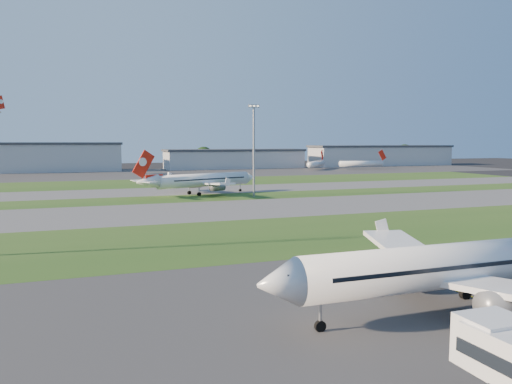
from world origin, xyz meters
name	(u,v)px	position (x,y,z in m)	size (l,w,h in m)	color
grass_strip_a	(281,235)	(0.00, 52.00, 0.01)	(300.00, 34.00, 0.01)	#244918
taxiway_a	(226,210)	(0.00, 85.00, 0.01)	(300.00, 32.00, 0.01)	#515154
grass_strip_b	(200,198)	(0.00, 110.00, 0.01)	(300.00, 18.00, 0.01)	#244918
taxiway_b	(184,191)	(0.00, 132.00, 0.01)	(300.00, 26.00, 0.01)	#515154
grass_strip_c	(167,183)	(0.00, 165.00, 0.01)	(300.00, 40.00, 0.01)	#244918
apron_far	(146,173)	(0.00, 225.00, 0.01)	(400.00, 80.00, 0.01)	#333335
airliner_parked	(460,266)	(0.65, 11.31, 4.30)	(39.25, 33.34, 12.26)	white
airliner_taxiing	(203,180)	(2.98, 118.63, 4.18)	(36.61, 30.95, 11.91)	white
mini_jet_near	(316,164)	(94.07, 227.05, 3.28)	(20.46, 22.39, 9.48)	white
mini_jet_far	(361,163)	(119.46, 220.94, 3.28)	(28.61, 5.89, 9.48)	white
light_mast_centre	(254,144)	(15.00, 108.00, 14.81)	(3.20, 0.70, 25.80)	gray
hangar_west	(50,157)	(-45.00, 255.00, 7.64)	(71.40, 23.00, 15.20)	#9B9DA2
hangar_east	(235,159)	(55.00, 255.00, 5.64)	(81.60, 23.00, 11.20)	#9B9DA2
hangar_far_east	(381,155)	(155.00, 255.00, 6.64)	(96.90, 23.00, 13.20)	#9B9DA2
tree_mid_west	(100,159)	(-20.00, 266.00, 5.84)	(9.90, 9.90, 10.80)	black
tree_mid_east	(204,156)	(40.00, 269.00, 6.81)	(11.55, 11.55, 12.60)	black
tree_east	(318,156)	(115.00, 267.00, 6.16)	(10.45, 10.45, 11.40)	black
tree_far_east	(405,153)	(185.00, 271.00, 7.46)	(12.65, 12.65, 13.80)	black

